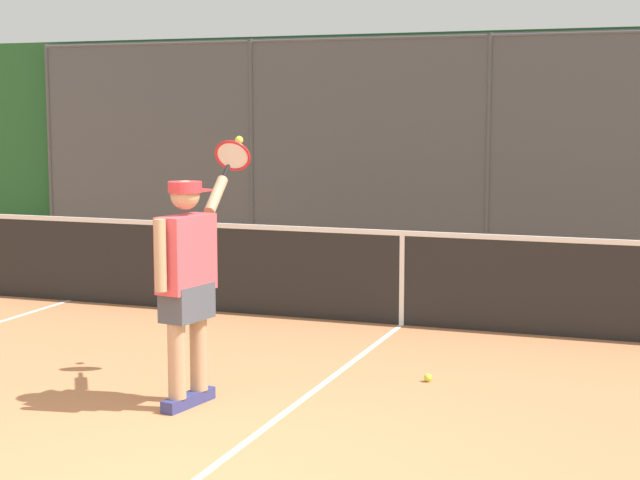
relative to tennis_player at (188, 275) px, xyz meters
name	(u,v)px	position (x,y,z in m)	size (l,w,h in m)	color
fence_backdrop	(496,146)	(-0.73, -8.50, 0.66)	(17.62, 1.37, 3.28)	#474C51
tennis_net	(402,277)	(-0.73, -3.25, -0.47)	(10.14, 0.09, 1.07)	#2D2D2D
tennis_player	(188,275)	(0.00, 0.00, 0.00)	(0.33, 1.41, 1.95)	navy
tennis_ball_by_sideline	(428,378)	(-1.50, -1.22, -0.94)	(0.07, 0.07, 0.07)	#C1D138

